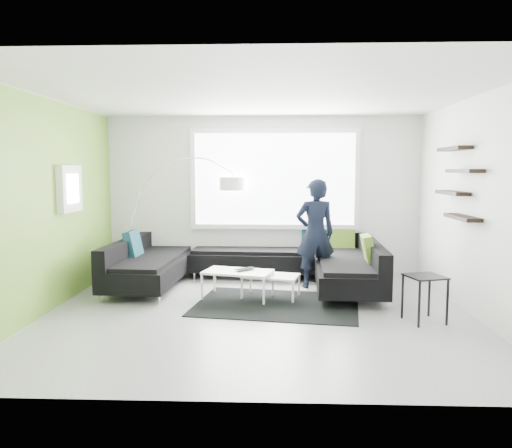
{
  "coord_description": "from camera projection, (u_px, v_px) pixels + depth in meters",
  "views": [
    {
      "loc": [
        0.21,
        -6.34,
        1.87
      ],
      "look_at": [
        -0.07,
        0.9,
        1.08
      ],
      "focal_mm": 35.0,
      "sensor_mm": 36.0,
      "label": 1
    }
  ],
  "objects": [
    {
      "name": "sectional_sofa",
      "position": [
        248.0,
        263.0,
        7.95
      ],
      "size": [
        4.21,
        2.73,
        0.88
      ],
      "rotation": [
        0.0,
        0.0,
        -0.05
      ],
      "color": "black",
      "rests_on": "ground"
    },
    {
      "name": "room_shell",
      "position": [
        262.0,
        174.0,
        6.51
      ],
      "size": [
        5.54,
        5.04,
        2.82
      ],
      "color": "silver",
      "rests_on": "ground"
    },
    {
      "name": "ground",
      "position": [
        258.0,
        313.0,
        6.51
      ],
      "size": [
        5.5,
        5.5,
        0.0
      ],
      "primitive_type": "plane",
      "color": "gray",
      "rests_on": "ground"
    },
    {
      "name": "coffee_table",
      "position": [
        254.0,
        284.0,
        7.26
      ],
      "size": [
        1.38,
        1.01,
        0.41
      ],
      "primitive_type": "cube",
      "rotation": [
        0.0,
        0.0,
        -0.25
      ],
      "color": "white",
      "rests_on": "ground"
    },
    {
      "name": "laptop",
      "position": [
        247.0,
        270.0,
        7.23
      ],
      "size": [
        0.54,
        0.54,
        0.03
      ],
      "primitive_type": "imported",
      "rotation": [
        0.0,
        0.0,
        0.69
      ],
      "color": "black",
      "rests_on": "coffee_table"
    },
    {
      "name": "person",
      "position": [
        315.0,
        234.0,
        7.87
      ],
      "size": [
        0.78,
        0.65,
        1.72
      ],
      "primitive_type": "imported",
      "rotation": [
        0.0,
        0.0,
        3.34
      ],
      "color": "black",
      "rests_on": "ground"
    },
    {
      "name": "side_table",
      "position": [
        424.0,
        299.0,
        6.12
      ],
      "size": [
        0.52,
        0.52,
        0.58
      ],
      "primitive_type": "cube",
      "rotation": [
        0.0,
        0.0,
        0.28
      ],
      "color": "black",
      "rests_on": "ground"
    },
    {
      "name": "rug",
      "position": [
        277.0,
        304.0,
        6.92
      ],
      "size": [
        2.43,
        1.92,
        0.01
      ],
      "primitive_type": "cube",
      "rotation": [
        0.0,
        0.0,
        -0.15
      ],
      "color": "black",
      "rests_on": "ground"
    },
    {
      "name": "arc_lamp",
      "position": [
        132.0,
        220.0,
        8.29
      ],
      "size": [
        2.03,
        0.99,
        2.08
      ],
      "primitive_type": null,
      "rotation": [
        0.0,
        0.0,
        0.15
      ],
      "color": "silver",
      "rests_on": "ground"
    }
  ]
}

